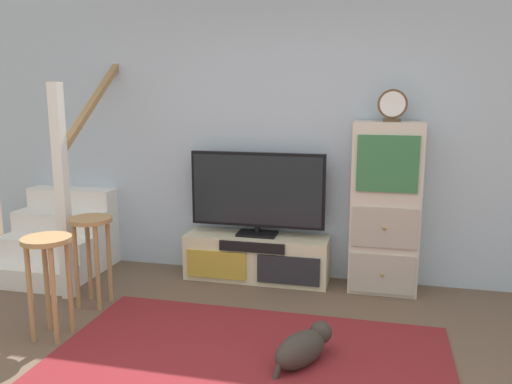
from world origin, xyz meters
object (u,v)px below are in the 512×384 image
object	(u,v)px
television	(257,192)
dog	(303,347)
media_console	(257,258)
bar_stool_far	(92,241)
side_cabinet	(385,208)
bar_stool_near	(48,264)
desk_clock	(392,105)

from	to	relation	value
television	dog	xyz separation A→B (m)	(0.65, -1.45, -0.71)
media_console	bar_stool_far	distance (m)	1.49
side_cabinet	bar_stool_far	distance (m)	2.46
bar_stool_near	television	bearing A→B (deg)	52.60
media_console	television	world-z (taller)	television
television	bar_stool_far	distance (m)	1.49
media_console	bar_stool_far	xyz separation A→B (m)	(-1.15, -0.88, 0.33)
side_cabinet	desk_clock	size ratio (longest dim) A/B	5.55
media_console	side_cabinet	distance (m)	1.25
television	bar_stool_far	xyz separation A→B (m)	(-1.15, -0.90, -0.29)
side_cabinet	dog	bearing A→B (deg)	-108.58
television	side_cabinet	world-z (taller)	side_cabinet
media_console	bar_stool_far	bearing A→B (deg)	-142.72
bar_stool_near	side_cabinet	bearing A→B (deg)	33.00
media_console	side_cabinet	bearing A→B (deg)	0.52
dog	desk_clock	bearing A→B (deg)	70.57
media_console	dog	bearing A→B (deg)	-65.44
desk_clock	media_console	bearing A→B (deg)	179.77
media_console	bar_stool_near	bearing A→B (deg)	-127.85
side_cabinet	television	bearing A→B (deg)	179.31
television	side_cabinet	size ratio (longest dim) A/B	0.84
bar_stool_near	bar_stool_far	distance (m)	0.59
desk_clock	dog	xyz separation A→B (m)	(-0.50, -1.42, -1.50)
media_console	bar_stool_near	world-z (taller)	bar_stool_near
television	side_cabinet	bearing A→B (deg)	-0.69
media_console	dog	size ratio (longest dim) A/B	2.68
television	desk_clock	bearing A→B (deg)	-1.42
television	dog	world-z (taller)	television
desk_clock	bar_stool_near	xyz separation A→B (m)	(-2.29, -1.46, -1.07)
television	side_cabinet	xyz separation A→B (m)	(1.14, -0.01, -0.09)
side_cabinet	bar_stool_far	xyz separation A→B (m)	(-2.29, -0.89, -0.19)
dog	media_console	bearing A→B (deg)	114.56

